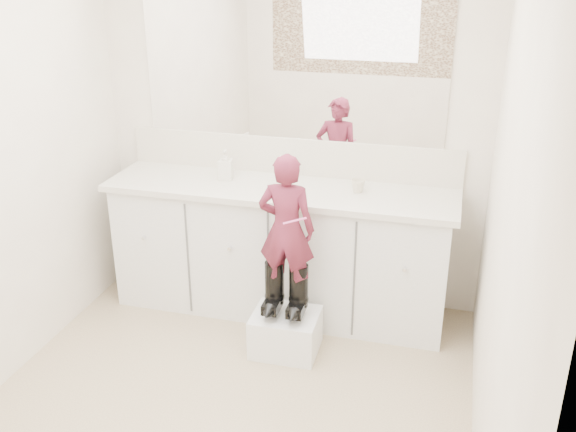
% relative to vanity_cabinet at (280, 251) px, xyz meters
% --- Properties ---
extents(floor, '(3.00, 3.00, 0.00)m').
position_rel_vanity_cabinet_xyz_m(floor, '(0.00, -1.23, -0.42)').
color(floor, '#90745E').
rests_on(floor, ground).
extents(wall_back, '(2.60, 0.00, 2.60)m').
position_rel_vanity_cabinet_xyz_m(wall_back, '(0.00, 0.27, 0.77)').
color(wall_back, beige).
rests_on(wall_back, floor).
extents(wall_right, '(0.00, 3.00, 3.00)m').
position_rel_vanity_cabinet_xyz_m(wall_right, '(1.30, -1.23, 0.78)').
color(wall_right, beige).
rests_on(wall_right, floor).
extents(vanity_cabinet, '(2.20, 0.55, 0.85)m').
position_rel_vanity_cabinet_xyz_m(vanity_cabinet, '(0.00, 0.00, 0.00)').
color(vanity_cabinet, silver).
rests_on(vanity_cabinet, floor).
extents(countertop, '(2.28, 0.58, 0.04)m').
position_rel_vanity_cabinet_xyz_m(countertop, '(0.00, -0.01, 0.45)').
color(countertop, beige).
rests_on(countertop, vanity_cabinet).
extents(backsplash, '(2.28, 0.03, 0.25)m').
position_rel_vanity_cabinet_xyz_m(backsplash, '(0.00, 0.26, 0.59)').
color(backsplash, beige).
rests_on(backsplash, countertop).
extents(mirror, '(2.00, 0.02, 1.00)m').
position_rel_vanity_cabinet_xyz_m(mirror, '(0.00, 0.26, 1.22)').
color(mirror, white).
rests_on(mirror, wall_back).
extents(faucet, '(0.08, 0.08, 0.10)m').
position_rel_vanity_cabinet_xyz_m(faucet, '(0.00, 0.15, 0.52)').
color(faucet, silver).
rests_on(faucet, countertop).
extents(cup, '(0.09, 0.09, 0.08)m').
position_rel_vanity_cabinet_xyz_m(cup, '(0.50, 0.02, 0.51)').
color(cup, beige).
rests_on(cup, countertop).
extents(soap_bottle, '(0.10, 0.11, 0.20)m').
position_rel_vanity_cabinet_xyz_m(soap_bottle, '(-0.39, 0.04, 0.56)').
color(soap_bottle, silver).
rests_on(soap_bottle, countertop).
extents(step_stool, '(0.40, 0.34, 0.26)m').
position_rel_vanity_cabinet_xyz_m(step_stool, '(0.18, -0.50, -0.30)').
color(step_stool, white).
rests_on(step_stool, floor).
extents(boot_left, '(0.13, 0.22, 0.33)m').
position_rel_vanity_cabinet_xyz_m(boot_left, '(0.10, -0.48, -0.00)').
color(boot_left, black).
rests_on(boot_left, step_stool).
extents(boot_right, '(0.13, 0.22, 0.33)m').
position_rel_vanity_cabinet_xyz_m(boot_right, '(0.25, -0.48, -0.00)').
color(boot_right, black).
rests_on(boot_right, step_stool).
extents(toddler, '(0.34, 0.22, 0.91)m').
position_rel_vanity_cabinet_xyz_m(toddler, '(0.18, -0.48, 0.39)').
color(toddler, '#9E304C').
rests_on(toddler, step_stool).
extents(toothbrush, '(0.14, 0.01, 0.06)m').
position_rel_vanity_cabinet_xyz_m(toothbrush, '(0.25, -0.56, 0.48)').
color(toothbrush, pink).
rests_on(toothbrush, toddler).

